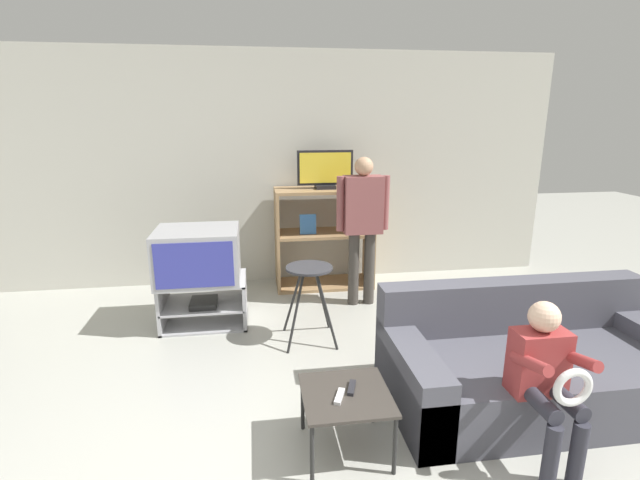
{
  "coord_description": "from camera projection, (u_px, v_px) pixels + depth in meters",
  "views": [
    {
      "loc": [
        -0.33,
        -1.68,
        1.89
      ],
      "look_at": [
        0.21,
        1.98,
        0.9
      ],
      "focal_mm": 26.0,
      "sensor_mm": 36.0,
      "label": 1
    }
  ],
  "objects": [
    {
      "name": "media_shelf",
      "position": [
        324.0,
        237.0,
        5.22
      ],
      "size": [
        1.08,
        0.49,
        1.12
      ],
      "color": "#9E7A51",
      "rests_on": "ground_plane"
    },
    {
      "name": "television_main",
      "position": [
        198.0,
        255.0,
        4.2
      ],
      "size": [
        0.74,
        0.62,
        0.48
      ],
      "color": "#9E9EA3",
      "rests_on": "tv_stand"
    },
    {
      "name": "snack_table",
      "position": [
        346.0,
        399.0,
        2.63
      ],
      "size": [
        0.5,
        0.5,
        0.37
      ],
      "color": "#38332D",
      "rests_on": "ground_plane"
    },
    {
      "name": "television_flat",
      "position": [
        325.0,
        171.0,
        5.04
      ],
      "size": [
        0.61,
        0.2,
        0.42
      ],
      "color": "black",
      "rests_on": "media_shelf"
    },
    {
      "name": "remote_control_white",
      "position": [
        339.0,
        396.0,
        2.57
      ],
      "size": [
        0.09,
        0.15,
        0.02
      ],
      "primitive_type": "cube",
      "rotation": [
        0.0,
        0.0,
        -0.38
      ],
      "color": "silver",
      "rests_on": "snack_table"
    },
    {
      "name": "tv_stand",
      "position": [
        205.0,
        302.0,
        4.33
      ],
      "size": [
        0.78,
        0.54,
        0.43
      ],
      "color": "#A8A8AD",
      "rests_on": "ground_plane"
    },
    {
      "name": "folding_stool",
      "position": [
        309.0,
        279.0,
        3.91
      ],
      "size": [
        0.44,
        0.44,
        0.68
      ],
      "color": "black",
      "rests_on": "ground_plane"
    },
    {
      "name": "remote_control_black",
      "position": [
        352.0,
        388.0,
        2.65
      ],
      "size": [
        0.08,
        0.15,
        0.02
      ],
      "primitive_type": "cube",
      "rotation": [
        0.0,
        0.0,
        -0.32
      ],
      "color": "#232328",
      "rests_on": "snack_table"
    },
    {
      "name": "person_standing_adult",
      "position": [
        363.0,
        218.0,
        4.61
      ],
      "size": [
        0.53,
        0.2,
        1.51
      ],
      "color": "#3D3833",
      "rests_on": "ground_plane"
    },
    {
      "name": "wall_back",
      "position": [
        281.0,
        170.0,
        5.27
      ],
      "size": [
        6.4,
        0.06,
        2.6
      ],
      "color": "beige",
      "rests_on": "ground_plane"
    },
    {
      "name": "person_seated_child",
      "position": [
        546.0,
        374.0,
        2.51
      ],
      "size": [
        0.33,
        0.43,
        0.92
      ],
      "color": "#2D2D38",
      "rests_on": "ground_plane"
    },
    {
      "name": "couch",
      "position": [
        533.0,
        365.0,
        3.14
      ],
      "size": [
        1.98,
        0.94,
        0.75
      ],
      "color": "#4C4C56",
      "rests_on": "ground_plane"
    }
  ]
}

